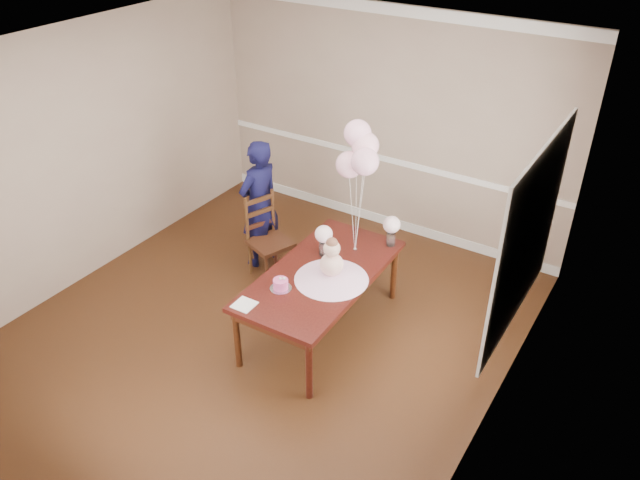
{
  "coord_description": "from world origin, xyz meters",
  "views": [
    {
      "loc": [
        3.05,
        -3.78,
        4.04
      ],
      "look_at": [
        0.47,
        0.29,
        1.05
      ],
      "focal_mm": 35.0,
      "sensor_mm": 36.0,
      "label": 1
    }
  ],
  "objects_px": {
    "woman": "(259,204)",
    "dining_table_top": "(321,274)",
    "dining_chair_seat": "(270,243)",
    "birthday_cake": "(281,284)"
  },
  "relations": [
    {
      "from": "woman",
      "to": "dining_table_top",
      "type": "bearing_deg",
      "value": 70.96
    },
    {
      "from": "dining_chair_seat",
      "to": "woman",
      "type": "height_order",
      "value": "woman"
    },
    {
      "from": "birthday_cake",
      "to": "woman",
      "type": "xyz_separation_m",
      "value": [
        -1.07,
        1.09,
        0.01
      ]
    },
    {
      "from": "birthday_cake",
      "to": "dining_chair_seat",
      "type": "height_order",
      "value": "birthday_cake"
    },
    {
      "from": "dining_table_top",
      "to": "birthday_cake",
      "type": "xyz_separation_m",
      "value": [
        -0.17,
        -0.41,
        0.08
      ]
    },
    {
      "from": "dining_chair_seat",
      "to": "birthday_cake",
      "type": "bearing_deg",
      "value": -28.21
    },
    {
      "from": "birthday_cake",
      "to": "dining_chair_seat",
      "type": "distance_m",
      "value": 1.25
    },
    {
      "from": "dining_chair_seat",
      "to": "woman",
      "type": "xyz_separation_m",
      "value": [
        -0.27,
        0.18,
        0.33
      ]
    },
    {
      "from": "dining_table_top",
      "to": "dining_chair_seat",
      "type": "relative_size",
      "value": 4.44
    },
    {
      "from": "birthday_cake",
      "to": "woman",
      "type": "height_order",
      "value": "woman"
    }
  ]
}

